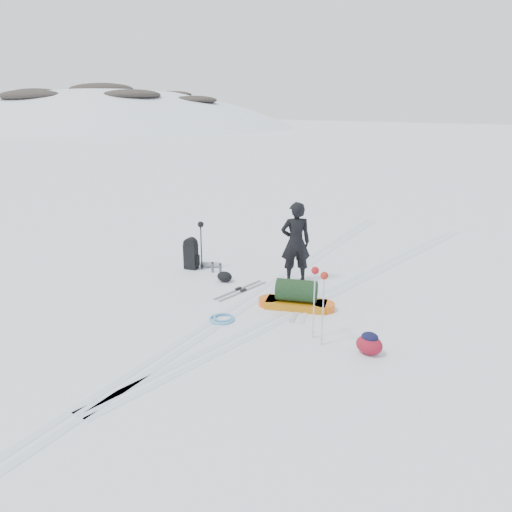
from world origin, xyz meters
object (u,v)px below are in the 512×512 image
(skier, at_px, (296,243))
(pulk_sled, at_px, (296,297))
(ski_poles_black, at_px, (201,230))
(expedition_rucksack, at_px, (193,254))

(skier, height_order, pulk_sled, skier)
(pulk_sled, bearing_deg, ski_poles_black, 145.62)
(expedition_rucksack, height_order, ski_poles_black, ski_poles_black)
(pulk_sled, bearing_deg, skier, 100.81)
(skier, relative_size, expedition_rucksack, 2.35)
(expedition_rucksack, bearing_deg, skier, -0.46)
(pulk_sled, height_order, expedition_rucksack, expedition_rucksack)
(skier, xyz_separation_m, ski_poles_black, (-2.50, -0.54, 0.06))
(skier, relative_size, ski_poles_black, 1.54)
(expedition_rucksack, bearing_deg, ski_poles_black, 5.71)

